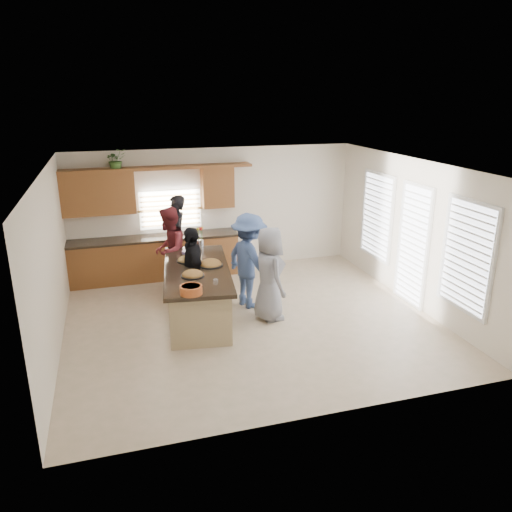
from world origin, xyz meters
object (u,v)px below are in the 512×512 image
object	(u,v)px
salad_bowl	(191,289)
island	(198,294)
woman_right_front	(269,274)
woman_left_back	(177,237)
woman_left_mid	(170,250)
woman_left_front	(193,271)
woman_right_back	(249,261)

from	to	relation	value
salad_bowl	island	bearing A→B (deg)	75.85
woman_right_front	woman_left_back	bearing A→B (deg)	20.33
woman_left_mid	woman_right_front	xyz separation A→B (m)	(1.55, -1.84, -0.03)
woman_left_mid	woman_left_front	bearing A→B (deg)	34.65
woman_left_mid	woman_right_back	distance (m)	1.80
woman_left_mid	woman_right_front	size ratio (longest dim) A/B	1.03
woman_right_back	woman_right_front	xyz separation A→B (m)	(0.19, -0.66, -0.05)
salad_bowl	woman_left_back	size ratio (longest dim) A/B	0.19
salad_bowl	woman_left_front	xyz separation A→B (m)	(0.25, 1.36, -0.19)
woman_left_back	woman_right_back	distance (m)	2.25
woman_left_front	woman_right_back	size ratio (longest dim) A/B	0.91
woman_left_front	woman_right_back	xyz separation A→B (m)	(1.09, 0.03, 0.08)
island	woman_right_front	size ratio (longest dim) A/B	1.64
island	salad_bowl	world-z (taller)	salad_bowl
island	woman_right_front	xyz separation A→B (m)	(1.23, -0.44, 0.41)
salad_bowl	woman_right_front	xyz separation A→B (m)	(1.53, 0.73, -0.16)
salad_bowl	woman_right_front	size ratio (longest dim) A/B	0.21
woman_left_mid	island	bearing A→B (deg)	34.89
woman_left_back	woman_right_back	world-z (taller)	woman_left_back
island	woman_left_back	size ratio (longest dim) A/B	1.53
salad_bowl	woman_left_mid	world-z (taller)	woman_left_mid
island	woman_left_front	xyz separation A→B (m)	(-0.05, 0.18, 0.38)
island	woman_left_mid	world-z (taller)	woman_left_mid
salad_bowl	woman_right_back	bearing A→B (deg)	45.99
salad_bowl	woman_left_back	world-z (taller)	woman_left_back
island	woman_left_back	xyz separation A→B (m)	(-0.05, 2.18, 0.47)
woman_left_mid	woman_left_front	size ratio (longest dim) A/B	1.07
woman_left_front	woman_right_back	world-z (taller)	woman_right_back
woman_left_mid	woman_right_back	xyz separation A→B (m)	(1.36, -1.19, 0.03)
woman_left_back	woman_right_front	distance (m)	2.92
island	salad_bowl	distance (m)	1.34
woman_left_back	woman_right_front	bearing A→B (deg)	26.59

